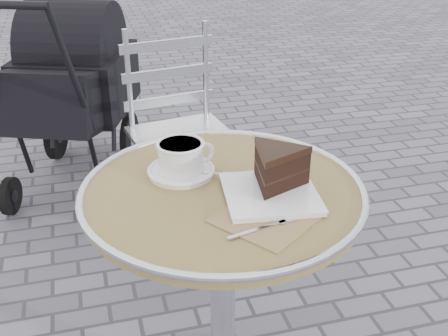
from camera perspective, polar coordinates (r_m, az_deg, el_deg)
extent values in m
cylinder|color=silver|center=(1.61, -0.14, -13.53)|extent=(0.07, 0.07, 0.67)
cylinder|color=tan|center=(1.41, -0.15, -2.72)|extent=(0.70, 0.70, 0.03)
torus|color=silver|center=(1.40, -0.15, -2.19)|extent=(0.72, 0.72, 0.02)
cylinder|color=white|center=(1.47, -4.37, -0.39)|extent=(0.17, 0.17, 0.01)
cylinder|color=white|center=(1.45, -4.43, 1.14)|extent=(0.13, 0.13, 0.07)
torus|color=white|center=(1.47, -2.06, 1.56)|extent=(0.06, 0.02, 0.06)
cylinder|color=tan|center=(1.44, -4.47, 2.36)|extent=(0.11, 0.11, 0.01)
cube|color=#947251|center=(1.29, 4.26, -5.07)|extent=(0.28, 0.28, 0.00)
cube|color=white|center=(1.36, 4.72, -2.69)|extent=(0.24, 0.24, 0.01)
cylinder|color=silver|center=(2.25, -6.43, -4.90)|extent=(0.02, 0.02, 0.45)
cylinder|color=silver|center=(2.36, 1.49, -3.11)|extent=(0.02, 0.02, 0.45)
cylinder|color=silver|center=(2.53, -8.87, -1.09)|extent=(0.02, 0.02, 0.45)
cylinder|color=silver|center=(2.63, -1.71, 0.35)|extent=(0.02, 0.02, 0.45)
cube|color=silver|center=(2.33, -4.07, 2.99)|extent=(0.46, 0.46, 0.02)
cube|color=black|center=(2.83, -15.79, 6.97)|extent=(0.63, 0.77, 0.40)
cylinder|color=black|center=(2.83, -20.88, -2.67)|extent=(0.10, 0.18, 0.18)
cylinder|color=black|center=(2.67, -12.73, -3.26)|extent=(0.10, 0.18, 0.18)
cylinder|color=black|center=(3.29, -16.67, 3.29)|extent=(0.13, 0.27, 0.28)
cylinder|color=black|center=(3.16, -9.56, 3.06)|extent=(0.13, 0.27, 0.28)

